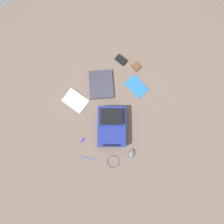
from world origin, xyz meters
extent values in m
plane|color=brown|center=(0.00, 0.00, 0.00)|extent=(3.77, 3.77, 0.00)
cube|color=navy|center=(-0.15, -0.13, 0.08)|extent=(0.48, 0.52, 0.16)
cube|color=black|center=(-0.09, -0.05, 0.18)|extent=(0.29, 0.27, 0.04)
cylinder|color=black|center=(-0.26, -0.29, 0.16)|extent=(0.15, 0.11, 0.02)
cube|color=#24242C|center=(0.04, 0.35, 0.01)|extent=(0.41, 0.43, 0.02)
cube|color=#2D2D38|center=(0.04, 0.35, 0.03)|extent=(0.40, 0.42, 0.01)
cube|color=silver|center=(-0.31, 0.36, 0.00)|extent=(0.25, 0.30, 0.01)
cube|color=silver|center=(-0.31, 0.36, 0.01)|extent=(0.26, 0.31, 0.00)
cube|color=silver|center=(0.36, 0.09, 0.00)|extent=(0.18, 0.25, 0.01)
cube|color=#1E5999|center=(0.36, 0.09, 0.01)|extent=(0.19, 0.26, 0.00)
ellipsoid|color=#4C4C51|center=(-0.13, -0.48, 0.02)|extent=(0.11, 0.11, 0.04)
torus|color=#4C4C51|center=(-0.35, -0.44, 0.01)|extent=(0.14, 0.14, 0.01)
cube|color=black|center=(0.40, 0.46, 0.02)|extent=(0.11, 0.14, 0.03)
cylinder|color=#1933B2|center=(-0.55, -0.25, 0.00)|extent=(0.10, 0.11, 0.01)
cube|color=#59331E|center=(0.50, 0.29, 0.01)|extent=(0.09, 0.09, 0.03)
cube|color=#191999|center=(-0.49, -0.06, 0.00)|extent=(0.06, 0.03, 0.01)
camera|label=1|loc=(-0.24, -0.26, 2.07)|focal=29.72mm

